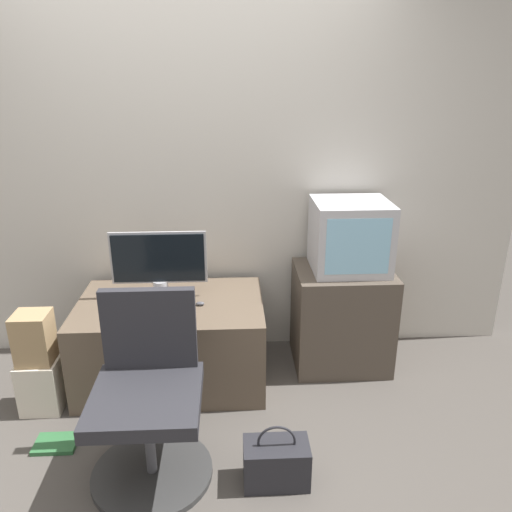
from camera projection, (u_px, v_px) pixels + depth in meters
The scene contains 13 objects.
ground_plane at pixel (184, 480), 2.43m from camera, with size 12.00×12.00×0.00m, color #4C4742.
wall_back at pixel (191, 165), 3.22m from camera, with size 4.40×0.05×2.60m.
desk at pixel (172, 341), 3.15m from camera, with size 1.14×0.73×0.54m.
side_stand at pixel (341, 317), 3.31m from camera, with size 0.62×0.50×0.67m.
main_monitor at pixel (159, 265), 3.05m from camera, with size 0.59×0.22×0.42m.
keyboard at pixel (158, 304), 3.01m from camera, with size 0.38×0.13×0.01m.
mouse at pixel (200, 304), 3.00m from camera, with size 0.05×0.03×0.02m.
crt_tv at pixel (350, 236), 3.14m from camera, with size 0.47×0.43×0.44m.
office_chair at pixel (149, 403), 2.38m from camera, with size 0.59×0.59×0.90m.
cardboard_box_lower at pixel (42, 384), 2.90m from camera, with size 0.23×0.22×0.32m.
cardboard_box_upper at pixel (34, 338), 2.79m from camera, with size 0.19×0.18×0.30m.
handbag at pixel (276, 462), 2.38m from camera, with size 0.31×0.18×0.32m.
book at pixel (56, 443), 2.65m from camera, with size 0.22×0.16×0.02m.
Camera 1 is at (0.25, -1.91, 1.87)m, focal length 35.00 mm.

